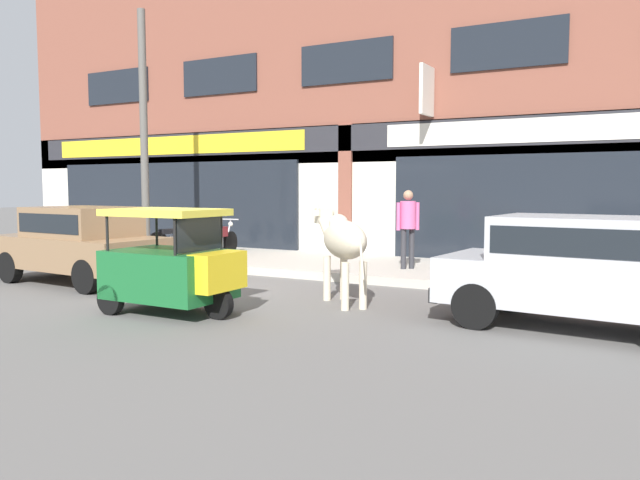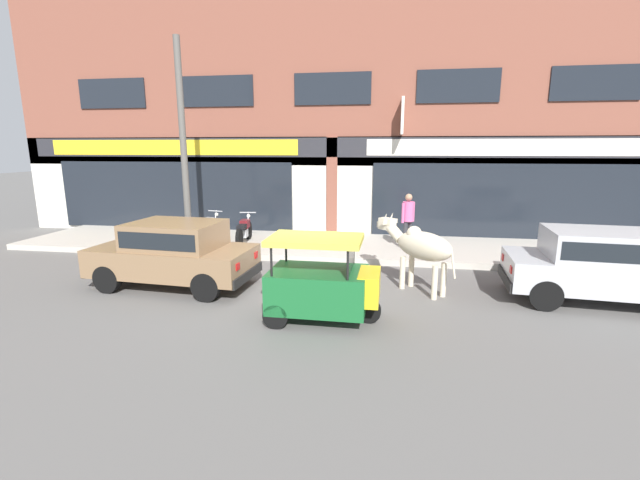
% 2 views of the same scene
% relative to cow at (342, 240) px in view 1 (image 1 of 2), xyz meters
% --- Properties ---
extents(ground_plane, '(90.00, 90.00, 0.00)m').
position_rel_cow_xyz_m(ground_plane, '(-2.61, -0.28, -1.01)').
color(ground_plane, '#605E5B').
extents(sidewalk, '(19.00, 3.47, 0.17)m').
position_rel_cow_xyz_m(sidewalk, '(-2.61, 3.65, -0.92)').
color(sidewalk, '#B7AFA3').
rests_on(sidewalk, ground).
extents(shop_building, '(23.00, 1.40, 8.17)m').
position_rel_cow_xyz_m(shop_building, '(-2.61, 5.64, 2.86)').
color(shop_building, brown).
rests_on(shop_building, ground).
extents(cow, '(1.70, 1.65, 1.61)m').
position_rel_cow_xyz_m(cow, '(0.00, 0.00, 0.00)').
color(cow, beige).
rests_on(cow, ground).
extents(car_0, '(3.70, 1.84, 1.46)m').
position_rel_cow_xyz_m(car_0, '(-5.32, -0.52, -0.19)').
color(car_0, black).
rests_on(car_0, ground).
extents(car_2, '(3.71, 1.89, 1.46)m').
position_rel_cow_xyz_m(car_2, '(3.48, -0.13, -0.19)').
color(car_2, black).
rests_on(car_2, ground).
extents(auto_rickshaw, '(2.00, 1.18, 1.52)m').
position_rel_cow_xyz_m(auto_rickshaw, '(-1.80, -1.87, -0.35)').
color(auto_rickshaw, black).
rests_on(auto_rickshaw, ground).
extents(motorcycle_0, '(0.65, 1.79, 0.88)m').
position_rel_cow_xyz_m(motorcycle_0, '(-6.36, 3.39, -0.45)').
color(motorcycle_0, black).
rests_on(motorcycle_0, sidewalk).
extents(motorcycle_1, '(0.52, 1.81, 0.88)m').
position_rel_cow_xyz_m(motorcycle_1, '(-5.03, 3.24, -0.45)').
color(motorcycle_1, black).
rests_on(motorcycle_1, sidewalk).
extents(pedestrian, '(0.38, 0.38, 1.60)m').
position_rel_cow_xyz_m(pedestrian, '(-0.13, 3.23, 0.15)').
color(pedestrian, '#2D2D33').
rests_on(pedestrian, sidewalk).
extents(utility_pole, '(0.18, 0.18, 5.75)m').
position_rel_cow_xyz_m(utility_pole, '(-6.31, 2.22, 2.04)').
color(utility_pole, '#595651').
rests_on(utility_pole, sidewalk).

